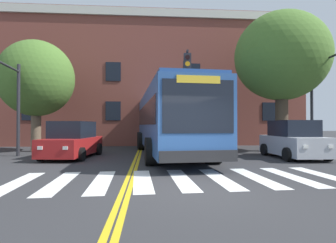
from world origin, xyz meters
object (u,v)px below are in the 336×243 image
car_red_near_lane (73,141)px  traffic_light_near_corner (326,84)px  traffic_light_overhead (186,86)px  street_tree_curbside_large (281,57)px  car_silver_far_lane (293,141)px  traffic_light_far_corner (4,89)px  street_tree_curbside_small (36,79)px  city_bus (168,120)px

car_red_near_lane → traffic_light_near_corner: traffic_light_near_corner is taller
traffic_light_overhead → street_tree_curbside_large: (5.92, 1.25, 1.98)m
car_red_near_lane → traffic_light_near_corner: size_ratio=0.75×
street_tree_curbside_large → car_silver_far_lane: bearing=-108.9°
street_tree_curbside_large → car_red_near_lane: bearing=-169.6°
traffic_light_far_corner → traffic_light_overhead: bearing=11.1°
car_silver_far_lane → street_tree_curbside_small: bearing=163.4°
city_bus → car_silver_far_lane: 6.21m
city_bus → car_red_near_lane: size_ratio=2.90×
traffic_light_far_corner → street_tree_curbside_large: 14.74m
car_silver_far_lane → street_tree_curbside_large: bearing=71.1°
city_bus → street_tree_curbside_large: 7.85m
traffic_light_near_corner → street_tree_curbside_small: bearing=169.7°
street_tree_curbside_large → street_tree_curbside_small: street_tree_curbside_large is taller
street_tree_curbside_small → traffic_light_far_corner: bearing=-86.6°
car_silver_far_lane → traffic_light_near_corner: (2.47, 1.12, 2.89)m
car_silver_far_lane → street_tree_curbside_large: (1.04, 3.04, 4.76)m
city_bus → traffic_light_far_corner: size_ratio=2.62×
city_bus → car_silver_far_lane: (5.78, -2.04, -1.00)m
street_tree_curbside_small → street_tree_curbside_large: bearing=-3.8°
city_bus → traffic_light_overhead: bearing=-15.3°
city_bus → traffic_light_far_corner: bearing=-165.8°
car_silver_far_lane → car_red_near_lane: bearing=174.9°
car_silver_far_lane → street_tree_curbside_large: street_tree_curbside_large is taller
car_red_near_lane → traffic_light_far_corner: traffic_light_far_corner is taller
traffic_light_near_corner → street_tree_curbside_small: 16.17m
car_silver_far_lane → city_bus: bearing=160.6°
car_red_near_lane → street_tree_curbside_small: street_tree_curbside_small is taller
car_red_near_lane → traffic_light_near_corner: (12.92, 0.18, 2.91)m
traffic_light_near_corner → street_tree_curbside_small: (-15.90, 2.88, 0.57)m
traffic_light_overhead → street_tree_curbside_large: bearing=11.9°
car_red_near_lane → traffic_light_near_corner: bearing=0.8°
city_bus → traffic_light_far_corner: (-7.43, -1.88, 1.32)m
traffic_light_near_corner → traffic_light_far_corner: (-15.67, -0.96, -0.57)m
traffic_light_near_corner → traffic_light_far_corner: traffic_light_near_corner is taller
street_tree_curbside_large → street_tree_curbside_small: bearing=176.2°
traffic_light_near_corner → street_tree_curbside_large: street_tree_curbside_large is taller
city_bus → street_tree_curbside_small: 8.28m
traffic_light_near_corner → city_bus: bearing=173.7°
car_silver_far_lane → traffic_light_overhead: size_ratio=0.69×
car_silver_far_lane → street_tree_curbside_small: size_ratio=0.56×
city_bus → car_red_near_lane: city_bus is taller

